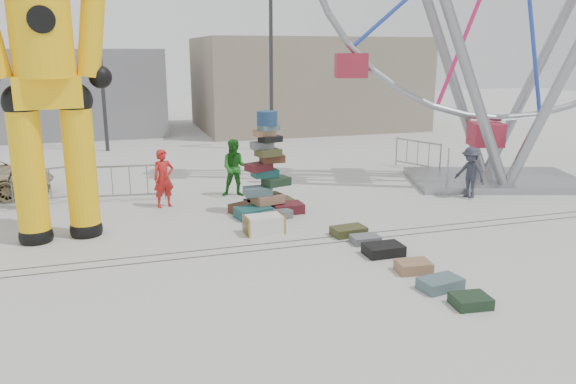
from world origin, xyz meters
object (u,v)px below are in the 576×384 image
object	(u,v)px
steamer_trunk	(264,224)
barricade_dummy_b	(32,188)
barricade_dummy_c	(130,183)
pedestrian_red	(164,178)
pedestrian_grey	(470,173)
pedestrian_black	(28,179)
barricade_wheel_front	(448,169)
lamp_post_left	(102,46)
suitcase_tower	(266,185)
crash_test_dummy	(45,68)
barricade_wheel_back	(418,155)
pedestrian_green	(235,168)
lamp_post_right	(273,47)

from	to	relation	value
steamer_trunk	barricade_dummy_b	bearing A→B (deg)	140.68
barricade_dummy_c	steamer_trunk	bearing A→B (deg)	-46.91
pedestrian_red	pedestrian_grey	bearing A→B (deg)	-26.54
barricade_dummy_b	pedestrian_black	bearing A→B (deg)	-125.02
steamer_trunk	barricade_wheel_front	distance (m)	7.60
lamp_post_left	barricade_dummy_b	bearing A→B (deg)	-103.18
suitcase_tower	pedestrian_grey	distance (m)	6.28
barricade_dummy_b	pedestrian_grey	size ratio (longest dim) A/B	1.30
lamp_post_left	crash_test_dummy	bearing A→B (deg)	-95.27
barricade_dummy_c	pedestrian_red	xyz separation A→B (m)	(0.90, -0.94, 0.28)
barricade_wheel_front	barricade_wheel_back	world-z (taller)	same
suitcase_tower	barricade_dummy_c	bearing A→B (deg)	135.06
crash_test_dummy	pedestrian_grey	bearing A→B (deg)	-6.15
lamp_post_left	steamer_trunk	size ratio (longest dim) A/B	8.52
pedestrian_green	pedestrian_black	xyz separation A→B (m)	(-5.82, 0.33, -0.01)
lamp_post_left	steamer_trunk	world-z (taller)	lamp_post_left
lamp_post_right	steamer_trunk	size ratio (longest dim) A/B	8.52
suitcase_tower	barricade_dummy_b	bearing A→B (deg)	147.30
barricade_dummy_b	pedestrian_green	bearing A→B (deg)	-21.01
barricade_wheel_back	pedestrian_green	bearing A→B (deg)	-98.61
barricade_wheel_front	pedestrian_black	distance (m)	12.76
pedestrian_red	lamp_post_left	bearing A→B (deg)	82.55
pedestrian_grey	barricade_dummy_b	bearing A→B (deg)	-122.34
crash_test_dummy	barricade_dummy_c	size ratio (longest dim) A/B	3.74
pedestrian_green	barricade_wheel_front	bearing A→B (deg)	7.29
lamp_post_right	crash_test_dummy	size ratio (longest dim) A/B	1.07
barricade_dummy_b	pedestrian_grey	bearing A→B (deg)	-28.82
crash_test_dummy	steamer_trunk	world-z (taller)	crash_test_dummy
lamp_post_right	barricade_dummy_b	world-z (taller)	lamp_post_right
crash_test_dummy	barricade_dummy_b	bearing A→B (deg)	99.06
suitcase_tower	pedestrian_green	bearing A→B (deg)	90.93
lamp_post_right	pedestrian_grey	world-z (taller)	lamp_post_right
lamp_post_right	barricade_dummy_b	size ratio (longest dim) A/B	4.00
steamer_trunk	pedestrian_black	bearing A→B (deg)	141.94
barricade_wheel_front	pedestrian_red	world-z (taller)	pedestrian_red
crash_test_dummy	barricade_wheel_back	size ratio (longest dim) A/B	3.74
barricade_wheel_front	barricade_wheel_back	size ratio (longest dim) A/B	1.00
barricade_wheel_front	pedestrian_green	world-z (taller)	pedestrian_green
pedestrian_green	suitcase_tower	bearing A→B (deg)	-65.23
barricade_wheel_back	lamp_post_right	bearing A→B (deg)	-167.66
pedestrian_red	pedestrian_black	world-z (taller)	pedestrian_black
lamp_post_right	barricade_dummy_c	distance (m)	10.38
suitcase_tower	crash_test_dummy	bearing A→B (deg)	176.56
steamer_trunk	pedestrian_black	world-z (taller)	pedestrian_black
pedestrian_green	pedestrian_black	bearing A→B (deg)	-169.35
lamp_post_left	pedestrian_green	distance (m)	10.79
crash_test_dummy	pedestrian_grey	xyz separation A→B (m)	(11.46, 0.40, -3.18)
barricade_wheel_front	suitcase_tower	bearing A→B (deg)	134.91
suitcase_tower	barricade_wheel_back	distance (m)	7.96
pedestrian_red	barricade_dummy_b	bearing A→B (deg)	147.40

